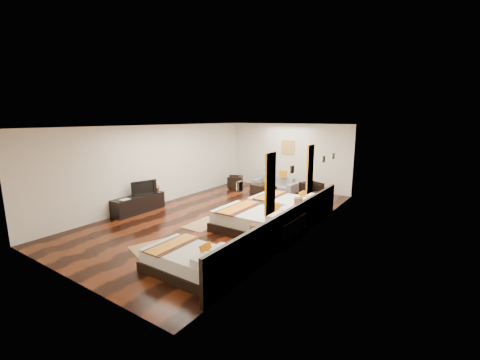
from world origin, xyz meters
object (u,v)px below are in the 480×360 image
Objects in this scene: book at (122,199)px; table_plant at (263,182)px; tv_console at (139,204)px; armchair_left at (235,182)px; coffee_table at (263,190)px; figurine at (154,187)px; sofa at (275,183)px; nightstand_a at (254,247)px; nightstand_b at (298,218)px; bed_far at (288,207)px; tv at (143,188)px; bed_near at (191,261)px; armchair_right at (312,190)px; bed_mid at (258,222)px.

table_plant is (2.27, 4.83, -0.03)m from book.
book is (0.00, -0.59, 0.29)m from tv_console.
coffee_table is at bearing 51.32° from armchair_left.
figurine is at bearing -34.91° from armchair_left.
tv_console is at bearing 90.00° from book.
armchair_left is at bearing -152.11° from sofa.
nightstand_b is (0.00, 2.32, 0.03)m from nightstand_a.
figurine is (-4.20, -1.72, 0.44)m from bed_far.
tv reaches higher than nightstand_b.
bed_near reaches higher than table_plant.
nightstand_b is 4.71m from sofa.
bed_near is at bearing -151.36° from armchair_right.
book is 0.15× the size of sofa.
armchair_right is at bearing 18.83° from table_plant.
tv reaches higher than bed_mid.
tv reaches higher than nightstand_a.
tv is at bearing -108.07° from sofa.
book is at bearing -164.29° from bed_mid.
figurine is (-0.05, 0.51, -0.07)m from tv.
coffee_table is at bearing 134.87° from armchair_right.
sofa is 1.87m from armchair_right.
bed_mid is 6.47× the size of figurine.
nightstand_a reaches higher than coffee_table.
book is (-4.19, 1.46, 0.32)m from bed_near.
table_plant is at bearing 61.83° from tv_console.
armchair_right is at bearing 92.09° from bed_mid.
bed_far is 5.16m from book.
table_plant is at bearing 136.22° from armchair_right.
tv is at bearing -174.26° from bed_mid.
tv is at bearing -84.35° from figurine.
nightstand_a is 2.80× the size of book.
bed_far is (0.00, 4.45, 0.05)m from bed_near.
nightstand_b is 3.85m from table_plant.
tv is at bearing 86.26° from book.
coffee_table is (1.63, -0.36, -0.08)m from armchair_left.
armchair_right is (4.04, 4.16, -0.41)m from figurine.
figurine reaches higher than armchair_right.
nightstand_a is (0.75, 1.21, 0.04)m from bed_near.
sofa is at bearing 125.12° from nightstand_b.
bed_far is 6.17× the size of figurine.
tv is (-4.14, 2.22, 0.55)m from bed_near.
figurine is at bearing 178.79° from bed_mid.
nightstand_a is at bearing -77.02° from bed_far.
nightstand_b reaches higher than coffee_table.
nightstand_b is (0.75, 0.88, 0.00)m from bed_mid.
sofa reaches higher than tv_console.
coffee_table is at bearing 65.29° from book.
armchair_right is (3.43, 0.21, 0.04)m from armchair_left.
tv_console is (-4.19, 2.05, 0.03)m from bed_near.
nightstand_a is at bearing -61.35° from sofa.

